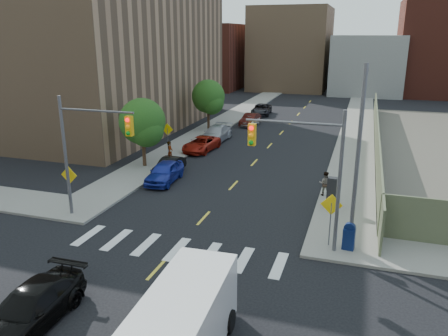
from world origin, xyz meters
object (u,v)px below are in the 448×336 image
Objects in this scene: parked_car_red at (201,144)px; parked_car_grey at (261,109)px; parked_car_blue at (165,172)px; parked_car_silver at (216,134)px; payphone at (332,192)px; parked_car_black at (169,166)px; pedestrian_west at (170,152)px; parked_car_maroon at (250,120)px; black_sedan at (30,308)px; cargo_van at (185,321)px; parked_car_white at (250,120)px; mailbox at (349,236)px; pedestrian_east at (325,183)px.

parked_car_red is 0.95× the size of parked_car_grey.
parked_car_silver is at bearing 89.07° from parked_car_blue.
parked_car_silver is 2.78× the size of payphone.
parked_car_blue is 1.18× the size of parked_car_black.
pedestrian_west is (-0.80, -9.06, 0.32)m from parked_car_silver.
pedestrian_west reaches higher than parked_car_black.
parked_car_maroon is 37.95m from black_sedan.
pedestrian_west is (-9.72, 19.97, -0.28)m from cargo_van.
parked_car_black is 18.32m from black_sedan.
parked_car_black is 0.74× the size of black_sedan.
cargo_van is 3.08× the size of payphone.
payphone is 1.01× the size of pedestrian_west.
parked_car_white is 37.73m from black_sedan.
black_sedan is 17.50m from payphone.
mailbox is (13.64, -19.88, 0.07)m from parked_car_silver.
parked_car_maroon is at bearing 99.02° from cargo_van.
cargo_van is (8.85, -17.84, 0.74)m from parked_car_black.
parked_car_blue is 3.16× the size of mailbox.
parked_car_blue reaches higher than parked_car_red.
parked_car_blue is at bearing -85.52° from parked_car_silver.
parked_car_red is 25.34m from black_sedan.
black_sedan reaches higher than parked_car_black.
parked_car_black is at bearing 102.19° from parked_car_blue.
parked_car_maroon is at bearing 119.94° from payphone.
payphone is (11.12, -23.16, 0.40)m from parked_car_maroon.
mailbox is (4.73, 9.14, -0.53)m from cargo_van.
cargo_van is (8.92, -29.02, 0.60)m from parked_car_silver.
parked_car_blue is 1.06× the size of parked_car_maroon.
payphone is at bearing -60.34° from parked_car_white.
parked_car_blue is 0.76× the size of cargo_van.
payphone is at bearing -122.32° from pedestrian_west.
payphone is at bearing 110.42° from mailbox.
parked_car_blue is 28.97m from parked_car_grey.
cargo_van reaches higher than parked_car_grey.
parked_car_silver is 9.10m from pedestrian_west.
cargo_van reaches higher than parked_car_white.
parked_car_silver is 8.72m from parked_car_maroon.
parked_car_blue reaches higher than black_sedan.
parked_car_blue is at bearing 115.03° from cargo_van.
parked_car_black is 19.64m from parked_car_white.
black_sedan is at bearing -131.66° from mailbox.
mailbox is at bearing -75.68° from parked_car_grey.
parked_car_red is at bearing -92.01° from parked_car_white.
parked_car_black is at bearing -89.27° from parked_car_maroon.
payphone reaches higher than parked_car_white.
parked_car_grey is 2.68× the size of payphone.
payphone reaches higher than parked_car_silver.
black_sedan reaches higher than parked_car_grey.
parked_car_blue is at bearing 2.75° from pedestrian_east.
black_sedan is (1.64, -37.70, 0.07)m from parked_car_white.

